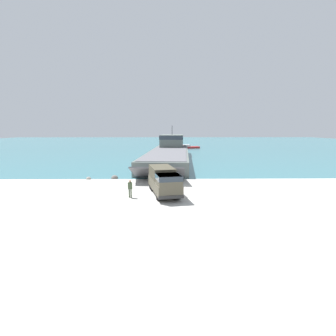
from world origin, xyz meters
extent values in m
plane|color=#B7B5AD|center=(0.00, 0.00, 0.00)|extent=(240.00, 240.00, 0.00)
cube|color=#336B75|center=(0.00, 96.18, 0.00)|extent=(240.00, 180.00, 0.01)
cube|color=#56605B|center=(0.11, 26.48, 1.10)|extent=(11.23, 39.97, 2.19)
cube|color=#56565B|center=(0.11, 26.48, 2.23)|extent=(10.46, 38.35, 0.08)
cube|color=#56605B|center=(1.20, 40.14, 3.75)|extent=(6.54, 11.46, 3.12)
cube|color=#28333D|center=(1.20, 40.14, 4.69)|extent=(6.71, 11.59, 0.93)
cylinder|color=#3F3F42|center=(1.20, 40.14, 6.51)|extent=(0.16, 0.16, 2.40)
cube|color=#56565B|center=(-1.65, 4.46, 1.18)|extent=(7.25, 5.31, 2.16)
cube|color=#4C4738|center=(-0.92, -2.24, 0.97)|extent=(3.71, 7.61, 1.07)
cube|color=#4C4738|center=(-0.46, -4.60, 2.00)|extent=(2.66, 2.86, 0.99)
cube|color=#28333D|center=(-0.46, -4.60, 2.25)|extent=(2.73, 2.89, 0.49)
cube|color=#413C2E|center=(-1.15, -1.02, 2.13)|extent=(3.11, 4.96, 1.25)
cube|color=#2D2D2D|center=(-0.24, -5.74, 0.58)|extent=(2.42, 0.69, 0.32)
cylinder|color=black|center=(0.48, -4.27, 0.67)|extent=(0.61, 1.38, 1.34)
cylinder|color=black|center=(-1.45, -4.64, 0.67)|extent=(0.61, 1.38, 1.34)
cylinder|color=black|center=(-0.28, -0.37, 0.67)|extent=(0.61, 1.38, 1.34)
cylinder|color=black|center=(-2.20, -0.75, 0.67)|extent=(0.61, 1.38, 1.34)
cylinder|color=black|center=(-0.49, 0.71, 0.67)|extent=(0.61, 1.38, 1.34)
cylinder|color=black|center=(-2.41, 0.33, 0.67)|extent=(0.61, 1.38, 1.34)
cylinder|color=#3D4C33|center=(-4.40, -3.69, 0.44)|extent=(0.14, 0.14, 0.88)
cylinder|color=#3D4C33|center=(-4.22, -3.68, 0.44)|extent=(0.14, 0.14, 0.88)
cube|color=#3D4C33|center=(-4.31, -3.69, 1.22)|extent=(0.46, 0.27, 0.69)
sphere|color=tan|center=(-4.31, -3.69, 1.69)|extent=(0.24, 0.24, 0.24)
cube|color=#B22323|center=(7.55, 63.22, 0.33)|extent=(8.52, 5.08, 0.65)
cube|color=silver|center=(6.98, 63.03, 1.01)|extent=(2.89, 2.56, 0.72)
sphere|color=gray|center=(-11.29, 6.14, 0.00)|extent=(0.69, 0.69, 0.69)
sphere|color=#66605B|center=(-7.81, 6.59, 0.00)|extent=(0.96, 0.96, 0.96)
camera|label=1|loc=(-0.87, -29.37, 6.86)|focal=28.00mm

